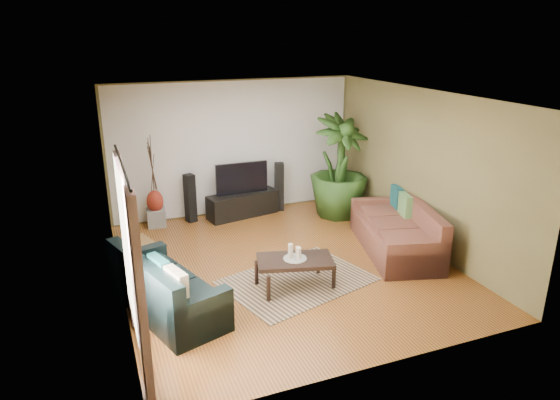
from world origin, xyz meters
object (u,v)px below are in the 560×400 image
side_table (136,258)px  television (242,178)px  speaker_left (190,198)px  vase (155,201)px  tv_stand (243,205)px  potted_plant (339,167)px  coffee_table (295,273)px  pedestal (156,217)px  sofa_left (167,283)px  speaker_right (279,187)px  sofa_right (395,227)px

side_table → television: bearing=39.2°
speaker_left → vase: (-0.67, 0.00, 0.02)m
tv_stand → potted_plant: size_ratio=0.71×
coffee_table → pedestal: (-1.55, 3.21, -0.05)m
sofa_left → side_table: sofa_left is taller
speaker_right → side_table: speaker_right is taller
pedestal → speaker_right: bearing=-0.0°
coffee_table → speaker_right: speaker_right is taller
pedestal → coffee_table: bearing=-64.3°
sofa_left → side_table: bearing=-5.9°
sofa_right → vase: (-3.64, 2.64, 0.07)m
tv_stand → potted_plant: bearing=-31.2°
sofa_right → tv_stand: bearing=-127.8°
sofa_left → coffee_table: size_ratio=1.75×
sofa_left → television: television is taller
speaker_left → side_table: 2.32m
coffee_table → side_table: side_table is taller
sofa_right → television: (-1.92, 2.58, 0.37)m
coffee_table → speaker_left: bearing=120.1°
tv_stand → potted_plant: (1.82, -0.66, 0.78)m
sofa_left → pedestal: bearing=-23.7°
pedestal → side_table: side_table is taller
pedestal → side_table: bearing=-106.8°
speaker_left → speaker_right: bearing=-18.5°
coffee_table → speaker_left: (-0.87, 3.21, 0.26)m
potted_plant → pedestal: 3.72m
sofa_left → vase: size_ratio=4.36×
coffee_table → sofa_left: bearing=-164.8°
sofa_right → side_table: (-4.22, 0.70, -0.16)m
sofa_left → tv_stand: (2.02, 3.14, -0.18)m
sofa_right → television: bearing=-128.0°
potted_plant → pedestal: size_ratio=5.98×
tv_stand → speaker_left: (-1.04, 0.08, 0.24)m
tv_stand → potted_plant: potted_plant is taller
sofa_left → speaker_left: 3.36m
side_table → pedestal: bearing=73.2°
sofa_left → sofa_right: 3.98m
coffee_table → vase: bearing=130.6°
sofa_left → tv_stand: size_ratio=1.32×
tv_stand → side_table: (-2.30, -1.86, 0.03)m
potted_plant → vase: (-3.54, 0.73, -0.53)m
sofa_left → sofa_right: bearing=-100.0°
speaker_right → television: bearing=-160.7°
pedestal → vase: 0.33m
potted_plant → television: bearing=159.6°
sofa_left → speaker_left: size_ratio=1.99×
tv_stand → television: size_ratio=1.36×
sofa_left → coffee_table: 1.86m
sofa_right → coffee_table: sofa_right is taller
sofa_left → pedestal: 3.24m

